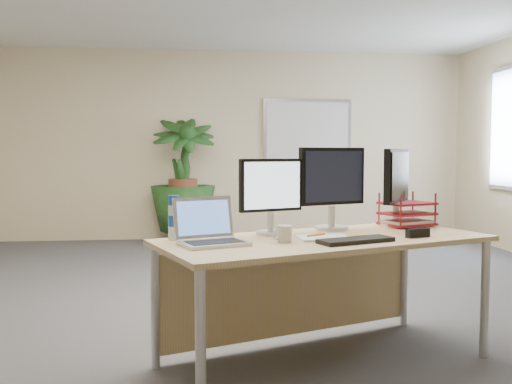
{
  "coord_description": "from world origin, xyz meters",
  "views": [
    {
      "loc": [
        -0.46,
        -4.25,
        1.25
      ],
      "look_at": [
        0.05,
        0.35,
        0.93
      ],
      "focal_mm": 40.0,
      "sensor_mm": 36.0,
      "label": 1
    }
  ],
  "objects": [
    {
      "name": "desk",
      "position": [
        0.27,
        -0.9,
        0.59
      ],
      "size": [
        2.11,
        1.45,
        0.75
      ],
      "color": "#D3B97C",
      "rests_on": "floor"
    },
    {
      "name": "coffee_mug",
      "position": [
        0.04,
        -1.13,
        0.8
      ],
      "size": [
        0.12,
        0.08,
        0.09
      ],
      "color": "silver",
      "rests_on": "desk"
    },
    {
      "name": "yellow_highlighter",
      "position": [
        0.49,
        -1.02,
        0.76
      ],
      "size": [
        0.12,
        0.06,
        0.02
      ],
      "primitive_type": "cylinder",
      "rotation": [
        0.0,
        1.57,
        0.36
      ],
      "color": "yellow",
      "rests_on": "desk"
    },
    {
      "name": "orange_pen",
      "position": [
        0.25,
        -1.0,
        0.77
      ],
      "size": [
        0.13,
        0.09,
        0.01
      ],
      "primitive_type": "cylinder",
      "rotation": [
        0.0,
        1.57,
        0.57
      ],
      "color": "orange",
      "rests_on": "spiral_notebook"
    },
    {
      "name": "back_wall",
      "position": [
        0.0,
        4.0,
        1.35
      ],
      "size": [
        7.0,
        0.04,
        2.7
      ],
      "primitive_type": "cube",
      "color": "beige",
      "rests_on": "floor"
    },
    {
      "name": "laptop",
      "position": [
        -0.37,
        -1.14,
        0.81
      ],
      "size": [
        0.43,
        0.41,
        0.25
      ],
      "color": "silver",
      "rests_on": "desk"
    },
    {
      "name": "floor",
      "position": [
        0.0,
        0.0,
        0.0
      ],
      "size": [
        8.0,
        8.0,
        0.0
      ],
      "primitive_type": "plane",
      "color": "#444448",
      "rests_on": "ground"
    },
    {
      "name": "whiteboard",
      "position": [
        1.2,
        3.97,
        1.55
      ],
      "size": [
        1.3,
        0.04,
        0.95
      ],
      "color": "#A8A8AD",
      "rests_on": "back_wall"
    },
    {
      "name": "monitor_right",
      "position": [
        0.43,
        -0.66,
        1.05
      ],
      "size": [
        0.46,
        0.22,
        0.53
      ],
      "color": "#B9B9BE",
      "rests_on": "desk"
    },
    {
      "name": "monitor_left",
      "position": [
        0.01,
        -0.82,
        1.01
      ],
      "size": [
        0.4,
        0.19,
        0.46
      ],
      "color": "#B9B9BE",
      "rests_on": "desk"
    },
    {
      "name": "floor_plant",
      "position": [
        -0.6,
        3.7,
        0.75
      ],
      "size": [
        0.94,
        0.94,
        1.5
      ],
      "primitive_type": "imported",
      "rotation": [
        0.0,
        0.0,
        0.12
      ],
      "color": "#163D16",
      "rests_on": "floor"
    },
    {
      "name": "monitor_dark",
      "position": [
        0.91,
        -0.53,
        1.05
      ],
      "size": [
        0.3,
        0.41,
        0.52
      ],
      "color": "#B9B9BE",
      "rests_on": "desk"
    },
    {
      "name": "keyboard",
      "position": [
        0.44,
        -1.19,
        0.76
      ],
      "size": [
        0.46,
        0.29,
        0.02
      ],
      "primitive_type": "cube",
      "rotation": [
        0.0,
        0.0,
        0.36
      ],
      "color": "black",
      "rests_on": "desk"
    },
    {
      "name": "water_bottle",
      "position": [
        -0.57,
        -0.98,
        0.87
      ],
      "size": [
        0.07,
        0.07,
        0.26
      ],
      "color": "silver",
      "rests_on": "desk"
    },
    {
      "name": "stapler",
      "position": [
        0.85,
        -1.05,
        0.77
      ],
      "size": [
        0.16,
        0.09,
        0.05
      ],
      "primitive_type": "cube",
      "rotation": [
        0.0,
        0.0,
        0.36
      ],
      "color": "black",
      "rests_on": "desk"
    },
    {
      "name": "spiral_notebook",
      "position": [
        0.29,
        -1.04,
        0.76
      ],
      "size": [
        0.31,
        0.24,
        0.01
      ],
      "primitive_type": "cube",
      "rotation": [
        0.0,
        0.0,
        0.06
      ],
      "color": "white",
      "rests_on": "desk"
    },
    {
      "name": "letter_tray",
      "position": [
        0.98,
        -0.54,
        0.82
      ],
      "size": [
        0.4,
        0.35,
        0.15
      ],
      "color": "maroon",
      "rests_on": "desk"
    }
  ]
}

